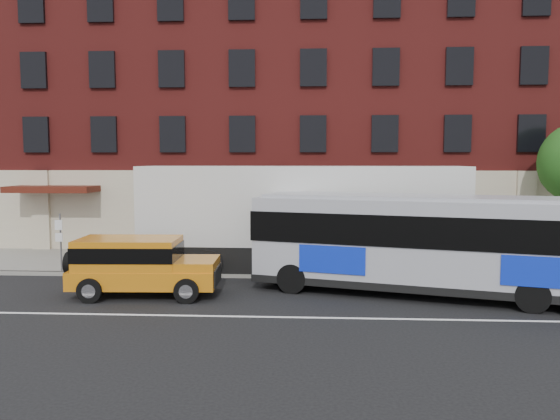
# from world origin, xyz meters

# --- Properties ---
(ground) EXTENTS (120.00, 120.00, 0.00)m
(ground) POSITION_xyz_m (0.00, 0.00, 0.00)
(ground) COLOR black
(ground) RESTS_ON ground
(sidewalk) EXTENTS (60.00, 6.00, 0.15)m
(sidewalk) POSITION_xyz_m (0.00, 9.00, 0.07)
(sidewalk) COLOR gray
(sidewalk) RESTS_ON ground
(kerb) EXTENTS (60.00, 0.25, 0.15)m
(kerb) POSITION_xyz_m (0.00, 6.00, 0.07)
(kerb) COLOR gray
(kerb) RESTS_ON ground
(lane_line) EXTENTS (60.00, 0.12, 0.01)m
(lane_line) POSITION_xyz_m (0.00, 0.50, 0.01)
(lane_line) COLOR white
(lane_line) RESTS_ON ground
(building) EXTENTS (30.00, 12.10, 15.00)m
(building) POSITION_xyz_m (-0.01, 16.92, 7.58)
(building) COLOR maroon
(building) RESTS_ON sidewalk
(sign_pole) EXTENTS (0.30, 0.20, 2.50)m
(sign_pole) POSITION_xyz_m (-8.50, 6.15, 1.45)
(sign_pole) COLOR slate
(sign_pole) RESTS_ON ground
(city_bus) EXTENTS (12.84, 6.01, 3.45)m
(city_bus) POSITION_xyz_m (5.95, 3.35, 1.90)
(city_bus) COLOR #9C9DA5
(city_bus) RESTS_ON ground
(yellow_suv) EXTENTS (5.27, 2.45, 1.99)m
(yellow_suv) POSITION_xyz_m (-4.24, 2.90, 1.14)
(yellow_suv) COLOR orange
(yellow_suv) RESTS_ON ground
(shipping_container) EXTENTS (13.26, 2.95, 4.41)m
(shipping_container) POSITION_xyz_m (1.29, 7.21, 2.18)
(shipping_container) COLOR black
(shipping_container) RESTS_ON ground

